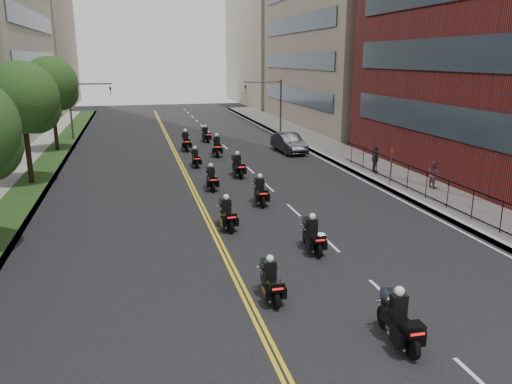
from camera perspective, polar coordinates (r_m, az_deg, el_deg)
sidewalk_right at (r=38.69m, az=12.16°, el=3.24°), size 4.00×90.00×0.15m
sidewalk_left at (r=35.61m, az=-25.21°, el=1.11°), size 4.00×90.00×0.15m
grass_strip at (r=35.43m, az=-23.96°, el=1.35°), size 2.00×90.00×0.04m
building_right_far at (r=91.04m, az=3.09°, el=18.32°), size 15.00×28.00×26.00m
building_left_far at (r=88.85m, az=-26.24°, el=16.96°), size 16.00×28.00×26.00m
iron_fence at (r=27.16m, az=22.26°, el=-0.75°), size 0.05×28.00×1.50m
street_trees at (r=28.44m, az=-26.82°, el=8.13°), size 4.40×38.40×7.98m
traffic_signal_right at (r=53.14m, az=1.84°, el=10.65°), size 4.09×0.20×5.60m
traffic_signal_left at (r=51.39m, az=-19.42°, el=9.67°), size 4.09×0.20×5.60m
motorcycle_1 at (r=14.87m, az=16.09°, el=-14.12°), size 0.53×2.30×1.70m
motorcycle_2 at (r=16.76m, az=1.71°, el=-10.28°), size 0.47×2.06×1.52m
motorcycle_3 at (r=20.81m, az=6.52°, el=-5.09°), size 0.50×2.19×1.61m
motorcycle_4 at (r=23.45m, az=-3.32°, el=-2.67°), size 0.53×2.21×1.63m
motorcycle_5 at (r=27.29m, az=0.50°, el=-0.04°), size 0.58×2.29×1.69m
motorcycle_6 at (r=30.50m, az=-5.12°, el=1.46°), size 0.50×2.18×1.61m
motorcycle_7 at (r=33.70m, az=-2.09°, el=2.90°), size 0.57×2.34×1.73m
motorcycle_8 at (r=37.09m, az=-6.94°, el=3.80°), size 0.49×2.07×1.53m
motorcycle_9 at (r=41.05m, az=-4.48°, el=5.14°), size 0.72×2.52×1.86m
motorcycle_10 at (r=43.84m, az=-8.03°, el=5.67°), size 0.59×2.53×1.87m
motorcycle_11 at (r=48.22m, az=-5.76°, el=6.48°), size 0.66×2.22×1.64m
parked_sedan at (r=42.64m, az=3.79°, el=5.61°), size 2.02×4.97×1.60m
pedestrian_b at (r=32.03m, az=19.62°, el=1.90°), size 0.72×0.87×1.64m
pedestrian_c at (r=35.17m, az=13.47°, el=3.67°), size 0.61×1.15×1.87m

